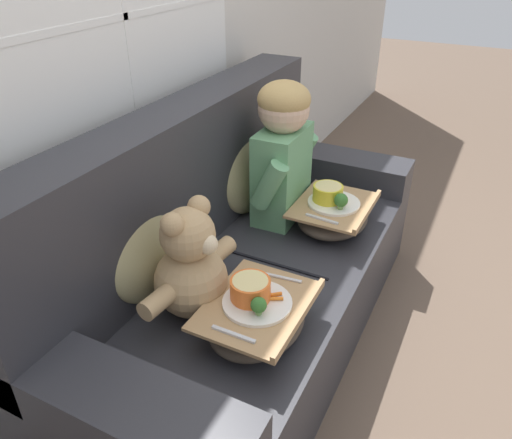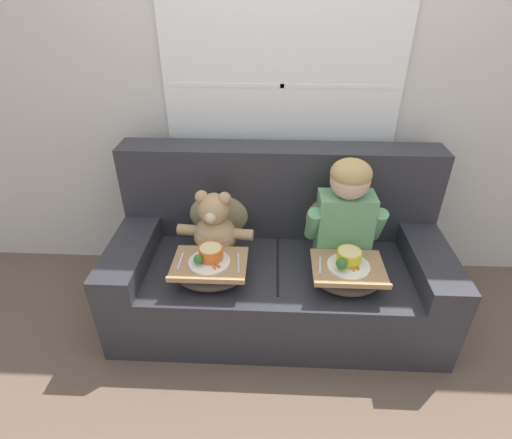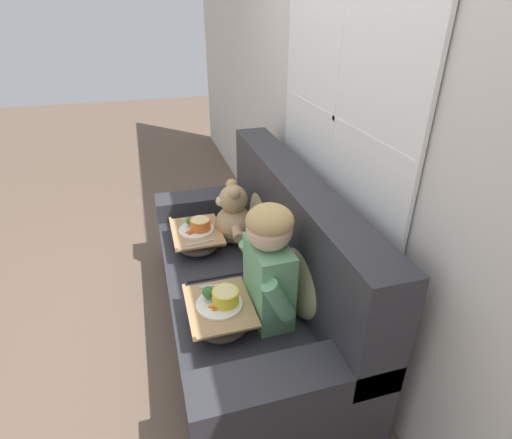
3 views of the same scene
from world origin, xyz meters
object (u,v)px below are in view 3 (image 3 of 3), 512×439
Objects in this scene: couch at (255,281)px; lap_tray_teddy at (197,237)px; teddy_bear at (233,217)px; throw_pillow_behind_child at (305,275)px; child_figure at (269,259)px; throw_pillow_behind_teddy at (262,210)px; lap_tray_child at (220,312)px.

lap_tray_teddy is at bearing -142.63° from couch.
teddy_bear is at bearing -173.67° from couch.
child_figure is (0.00, -0.19, 0.14)m from throw_pillow_behind_child.
throw_pillow_behind_teddy is 0.89× the size of teddy_bear.
teddy_bear reaches higher than throw_pillow_behind_teddy.
lap_tray_teddy is (0.00, -0.24, -0.11)m from teddy_bear.
teddy_bear is (-0.37, -0.04, 0.25)m from couch.
lap_tray_child reaches higher than lap_tray_teddy.
child_figure is at bearing -14.60° from throw_pillow_behind_teddy.
lap_tray_teddy is (0.00, -0.44, -0.13)m from throw_pillow_behind_teddy.
child_figure reaches higher than throw_pillow_behind_teddy.
throw_pillow_behind_teddy is at bearing 180.00° from throw_pillow_behind_child.
couch reaches higher than teddy_bear.
teddy_bear is (-0.00, -0.20, -0.03)m from throw_pillow_behind_teddy.
throw_pillow_behind_child is at bearing 89.92° from lap_tray_child.
throw_pillow_behind_teddy is 0.87m from lap_tray_child.
throw_pillow_behind_teddy is 0.65× the size of child_figure.
throw_pillow_behind_child is at bearing 90.01° from child_figure.
lap_tray_child is at bearing -90.14° from child_figure.
lap_tray_child is (0.37, -0.28, 0.14)m from couch.
couch is at bearing 37.37° from lap_tray_teddy.
lap_tray_child is (-0.00, -0.44, -0.13)m from throw_pillow_behind_child.
child_figure is 1.55× the size of lap_tray_teddy.
couch is at bearing -157.10° from throw_pillow_behind_child.
lap_tray_child is at bearing -18.07° from teddy_bear.
lap_tray_child is (0.74, -0.44, -0.13)m from throw_pillow_behind_teddy.
couch is at bearing 142.59° from lap_tray_child.
couch reaches higher than lap_tray_child.
child_figure is at bearing 0.36° from teddy_bear.
child_figure is 1.62× the size of lap_tray_child.
throw_pillow_behind_teddy is 1.05× the size of lap_tray_child.
teddy_bear is 0.78m from lap_tray_child.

